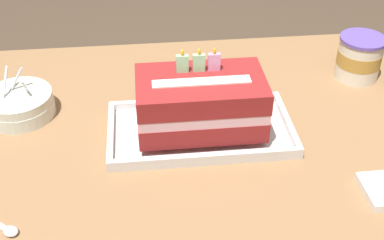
{
  "coord_description": "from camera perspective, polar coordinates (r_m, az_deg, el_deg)",
  "views": [
    {
      "loc": [
        -0.07,
        -0.83,
        1.41
      ],
      "look_at": [
        0.02,
        -0.01,
        0.8
      ],
      "focal_mm": 46.59,
      "sensor_mm": 36.0,
      "label": 1
    }
  ],
  "objects": [
    {
      "name": "ice_cream_tub",
      "position": [
        1.27,
        18.6,
        6.82
      ],
      "size": [
        0.11,
        0.11,
        0.11
      ],
      "color": "silver",
      "rests_on": "dining_table"
    },
    {
      "name": "foil_tray",
      "position": [
        1.04,
        0.95,
        -1.22
      ],
      "size": [
        0.38,
        0.21,
        0.02
      ],
      "color": "silver",
      "rests_on": "dining_table"
    },
    {
      "name": "birthday_cake",
      "position": [
        0.99,
        0.99,
        2.07
      ],
      "size": [
        0.25,
        0.15,
        0.16
      ],
      "color": "maroon",
      "rests_on": "foil_tray"
    },
    {
      "name": "dining_table",
      "position": [
        1.12,
        -0.88,
        -5.71
      ],
      "size": [
        1.13,
        0.79,
        0.77
      ],
      "color": "olive",
      "rests_on": "ground_plane"
    },
    {
      "name": "serving_spoon_near_tray",
      "position": [
        0.91,
        -20.91,
        -11.3
      ],
      "size": [
        0.11,
        0.1,
        0.01
      ],
      "color": "silver",
      "rests_on": "dining_table"
    },
    {
      "name": "bowl_stack",
      "position": [
        1.14,
        -19.18,
        1.71
      ],
      "size": [
        0.15,
        0.15,
        0.11
      ],
      "color": "silver",
      "rests_on": "dining_table"
    }
  ]
}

